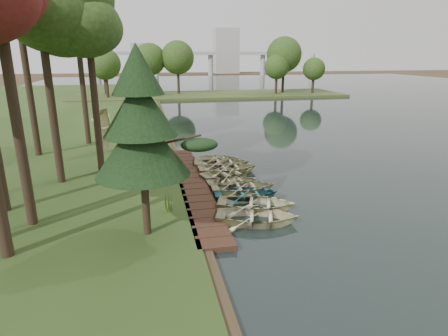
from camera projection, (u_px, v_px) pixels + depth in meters
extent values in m
plane|color=#3D2F1D|center=(219.00, 185.00, 22.63)|extent=(300.00, 300.00, 0.00)
cube|color=black|center=(422.00, 117.00, 47.15)|extent=(130.00, 200.00, 0.05)
cube|color=#382115|center=(193.00, 185.00, 22.28)|extent=(1.60, 16.00, 0.30)
cube|color=#3B4920|center=(211.00, 95.00, 70.96)|extent=(50.00, 14.00, 0.45)
cylinder|color=black|center=(80.00, 83.00, 65.69)|extent=(0.50, 0.50, 4.80)
sphere|color=#2D4818|center=(77.00, 61.00, 64.64)|extent=(5.60, 5.60, 5.60)
cylinder|color=black|center=(119.00, 82.00, 66.98)|extent=(0.50, 0.50, 4.80)
sphere|color=#2D4818|center=(117.00, 61.00, 65.93)|extent=(5.60, 5.60, 5.60)
cylinder|color=black|center=(156.00, 82.00, 68.26)|extent=(0.50, 0.50, 4.80)
sphere|color=#2D4818|center=(155.00, 61.00, 67.22)|extent=(5.60, 5.60, 5.60)
cylinder|color=black|center=(193.00, 81.00, 69.55)|extent=(0.50, 0.50, 4.80)
sphere|color=#2D4818|center=(192.00, 61.00, 68.50)|extent=(5.60, 5.60, 5.60)
cylinder|color=black|center=(228.00, 81.00, 70.84)|extent=(0.50, 0.50, 4.80)
sphere|color=#2D4818|center=(228.00, 61.00, 69.79)|extent=(5.60, 5.60, 5.60)
cylinder|color=black|center=(261.00, 80.00, 72.13)|extent=(0.50, 0.50, 4.80)
sphere|color=#2D4818|center=(262.00, 61.00, 71.08)|extent=(5.60, 5.60, 5.60)
cylinder|color=black|center=(294.00, 80.00, 73.41)|extent=(0.50, 0.50, 4.80)
sphere|color=#2D4818|center=(295.00, 61.00, 72.37)|extent=(5.60, 5.60, 5.60)
cube|color=#A5A5A0|center=(183.00, 53.00, 134.68)|extent=(90.00, 4.00, 1.20)
cylinder|color=#A5A5A0|center=(97.00, 65.00, 130.05)|extent=(1.80, 1.80, 8.00)
cylinder|color=#A5A5A0|center=(156.00, 65.00, 133.91)|extent=(1.80, 1.80, 8.00)
cylinder|color=#A5A5A0|center=(211.00, 65.00, 137.77)|extent=(1.80, 1.80, 8.00)
cylinder|color=#A5A5A0|center=(263.00, 64.00, 141.63)|extent=(1.80, 1.80, 8.00)
cylinder|color=#A5A5A0|center=(312.00, 64.00, 145.49)|extent=(1.80, 1.80, 8.00)
cube|color=#A5A5A0|center=(226.00, 51.00, 156.99)|extent=(10.00, 8.00, 18.00)
cube|color=#A5A5A0|center=(141.00, 58.00, 155.79)|extent=(8.00, 8.00, 12.00)
imported|color=beige|center=(257.00, 215.00, 17.39)|extent=(4.52, 3.77, 0.81)
imported|color=beige|center=(256.00, 202.00, 18.88)|extent=(4.62, 3.89, 0.82)
imported|color=teal|center=(246.00, 192.00, 20.32)|extent=(3.69, 2.75, 0.73)
imported|color=beige|center=(243.00, 186.00, 21.31)|extent=(3.80, 2.79, 0.77)
imported|color=beige|center=(233.00, 180.00, 22.41)|extent=(3.28, 2.45, 0.65)
imported|color=beige|center=(228.00, 172.00, 23.78)|extent=(4.30, 3.60, 0.76)
imported|color=beige|center=(228.00, 167.00, 24.80)|extent=(3.98, 2.87, 0.81)
imported|color=beige|center=(222.00, 162.00, 26.02)|extent=(4.20, 3.22, 0.81)
imported|color=beige|center=(217.00, 158.00, 27.17)|extent=(3.59, 2.78, 0.68)
imported|color=beige|center=(106.00, 148.00, 28.99)|extent=(4.07, 3.62, 0.70)
cylinder|color=black|center=(15.00, 115.00, 15.42)|extent=(0.44, 0.44, 9.80)
cylinder|color=black|center=(51.00, 97.00, 20.93)|extent=(0.44, 0.44, 9.99)
ellipsoid|color=#2D4818|center=(38.00, 1.00, 19.47)|extent=(5.47, 5.47, 4.65)
cylinder|color=black|center=(95.00, 99.00, 23.02)|extent=(0.43, 0.43, 9.38)
ellipsoid|color=#2D4818|center=(87.00, 17.00, 21.66)|extent=(4.86, 4.86, 4.13)
cylinder|color=black|center=(28.00, 79.00, 26.76)|extent=(0.46, 0.46, 11.19)
cylinder|color=black|center=(83.00, 86.00, 30.67)|extent=(0.43, 0.43, 9.57)
ellipsoid|color=#2D4818|center=(76.00, 24.00, 29.28)|extent=(5.21, 5.21, 4.43)
cylinder|color=black|center=(145.00, 200.00, 15.49)|extent=(0.32, 0.32, 3.08)
cone|color=black|center=(142.00, 143.00, 14.79)|extent=(3.80, 3.80, 2.60)
cone|color=black|center=(139.00, 107.00, 14.38)|extent=(2.90, 2.90, 2.25)
cone|color=black|center=(137.00, 69.00, 13.96)|extent=(2.00, 2.00, 1.90)
cone|color=#3F661E|center=(168.00, 200.00, 18.04)|extent=(0.60, 0.60, 1.12)
cone|color=#3F661E|center=(140.00, 177.00, 21.73)|extent=(0.60, 0.60, 0.96)
cone|color=#3F661E|center=(173.00, 168.00, 23.29)|extent=(0.60, 0.60, 1.03)
cone|color=#3F661E|center=(140.00, 159.00, 25.49)|extent=(0.60, 0.60, 0.89)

